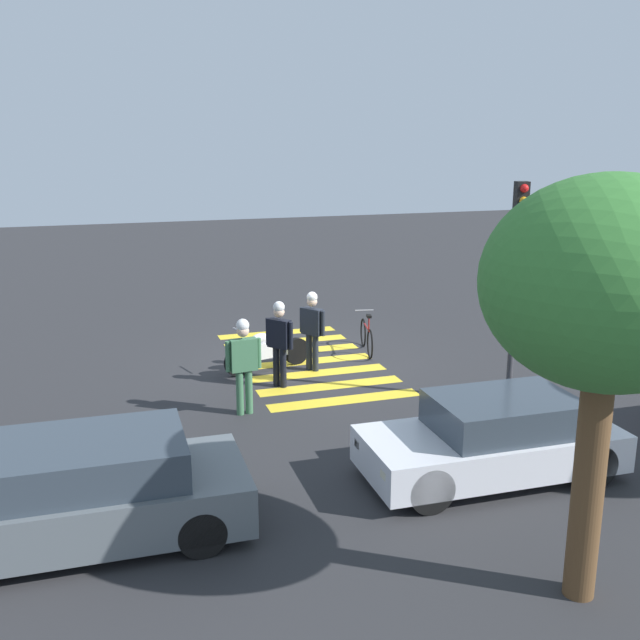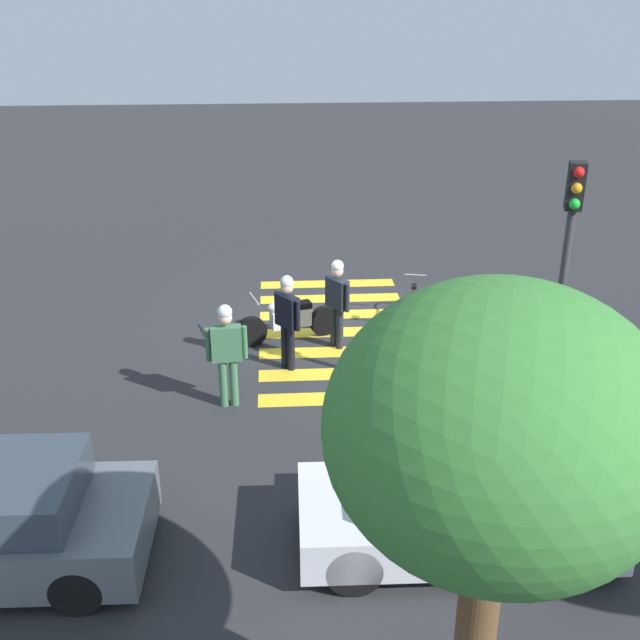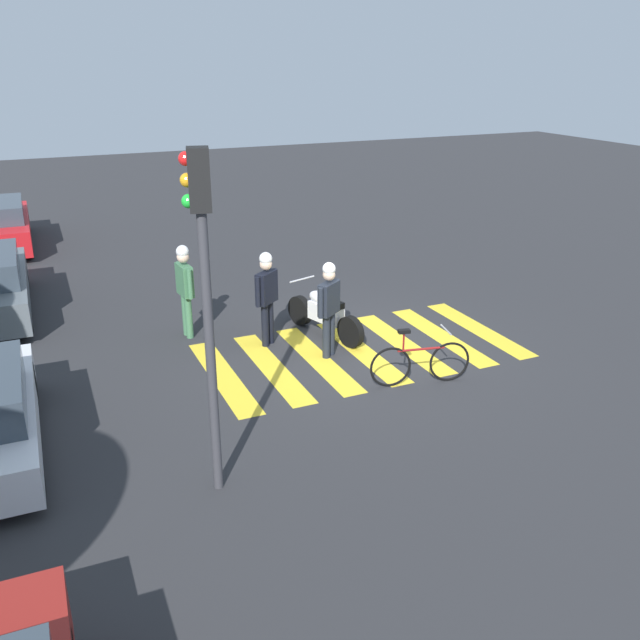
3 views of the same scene
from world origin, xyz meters
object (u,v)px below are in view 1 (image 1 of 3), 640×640
(leaning_bicycle, at_px, (367,337))
(pedestrian_bystander, at_px, (244,359))
(officer_by_motorcycle, at_px, (312,325))
(car_white_van, at_px, (494,439))
(car_grey_coupe, at_px, (80,493))
(traffic_light_pole, at_px, (518,257))
(police_motorcycle, at_px, (268,350))
(officer_on_foot, at_px, (279,337))

(leaning_bicycle, xyz_separation_m, pedestrian_bystander, (3.68, 3.08, 0.70))
(officer_by_motorcycle, distance_m, pedestrian_bystander, 2.95)
(car_white_van, relative_size, car_grey_coupe, 0.90)
(officer_by_motorcycle, relative_size, car_grey_coupe, 0.41)
(car_grey_coupe, bearing_deg, traffic_light_pole, -160.76)
(pedestrian_bystander, bearing_deg, police_motorcycle, -113.30)
(officer_by_motorcycle, xyz_separation_m, traffic_light_pole, (-3.17, 3.05, 1.84))
(police_motorcycle, relative_size, officer_by_motorcycle, 1.16)
(car_grey_coupe, height_order, traffic_light_pole, traffic_light_pole)
(officer_by_motorcycle, distance_m, traffic_light_pole, 4.77)
(officer_by_motorcycle, bearing_deg, traffic_light_pole, 136.09)
(leaning_bicycle, xyz_separation_m, traffic_light_pole, (-1.50, 3.98, 2.50))
(officer_on_foot, bearing_deg, officer_by_motorcycle, -139.24)
(pedestrian_bystander, distance_m, car_white_van, 4.90)
(pedestrian_bystander, bearing_deg, leaning_bicycle, -140.10)
(traffic_light_pole, bearing_deg, officer_on_foot, -28.04)
(pedestrian_bystander, relative_size, car_grey_coupe, 0.42)
(police_motorcycle, bearing_deg, car_grey_coupe, 57.08)
(officer_on_foot, distance_m, officer_by_motorcycle, 1.29)
(car_grey_coupe, distance_m, traffic_light_pole, 8.91)
(pedestrian_bystander, distance_m, car_grey_coupe, 4.79)
(car_grey_coupe, xyz_separation_m, traffic_light_pole, (-8.14, -2.84, 2.24))
(officer_on_foot, relative_size, traffic_light_pole, 0.43)
(pedestrian_bystander, bearing_deg, car_grey_coupe, 51.62)
(leaning_bicycle, bearing_deg, pedestrian_bystander, 39.90)
(car_white_van, height_order, car_grey_coupe, car_grey_coupe)
(officer_by_motorcycle, height_order, pedestrian_bystander, pedestrian_bystander)
(car_grey_coupe, bearing_deg, pedestrian_bystander, -128.38)
(car_white_van, bearing_deg, pedestrian_bystander, -50.53)
(officer_by_motorcycle, relative_size, pedestrian_bystander, 0.97)
(pedestrian_bystander, distance_m, traffic_light_pole, 5.56)
(officer_by_motorcycle, bearing_deg, officer_on_foot, 40.76)
(leaning_bicycle, height_order, officer_by_motorcycle, officer_by_motorcycle)
(police_motorcycle, distance_m, car_white_van, 6.58)
(police_motorcycle, xyz_separation_m, officer_by_motorcycle, (-0.94, 0.34, 0.60))
(pedestrian_bystander, height_order, car_white_van, pedestrian_bystander)
(officer_by_motorcycle, bearing_deg, leaning_bicycle, -150.96)
(police_motorcycle, relative_size, officer_on_foot, 1.14)
(police_motorcycle, distance_m, car_grey_coupe, 7.43)
(police_motorcycle, height_order, officer_by_motorcycle, officer_by_motorcycle)
(pedestrian_bystander, relative_size, car_white_van, 0.47)
(pedestrian_bystander, bearing_deg, officer_on_foot, -128.30)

